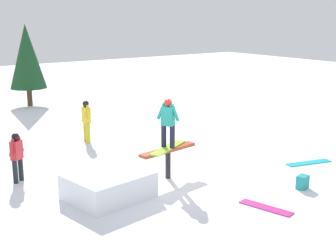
{
  "coord_description": "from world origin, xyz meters",
  "views": [
    {
      "loc": [
        -6.82,
        -9.52,
        4.24
      ],
      "look_at": [
        0.0,
        0.0,
        1.42
      ],
      "focal_mm": 50.0,
      "sensor_mm": 36.0,
      "label": 1
    }
  ],
  "objects_px": {
    "rail_feature": "(168,154)",
    "pine_tree_near": "(27,57)",
    "bystander_red": "(17,155)",
    "loose_snowboard_magenta": "(266,208)",
    "backpack_on_snow": "(303,182)",
    "loose_snowboard_cyan": "(309,163)",
    "main_rider_on_rail": "(168,125)",
    "bystander_yellow": "(86,119)"
  },
  "relations": [
    {
      "from": "bystander_yellow",
      "to": "pine_tree_near",
      "type": "relative_size",
      "value": 0.38
    },
    {
      "from": "loose_snowboard_magenta",
      "to": "backpack_on_snow",
      "type": "xyz_separation_m",
      "value": [
        1.64,
        0.31,
        0.16
      ]
    },
    {
      "from": "main_rider_on_rail",
      "to": "loose_snowboard_magenta",
      "type": "relative_size",
      "value": 1.19
    },
    {
      "from": "main_rider_on_rail",
      "to": "loose_snowboard_cyan",
      "type": "height_order",
      "value": "main_rider_on_rail"
    },
    {
      "from": "loose_snowboard_cyan",
      "to": "pine_tree_near",
      "type": "xyz_separation_m",
      "value": [
        -3.53,
        13.33,
        2.29
      ]
    },
    {
      "from": "bystander_red",
      "to": "loose_snowboard_magenta",
      "type": "bearing_deg",
      "value": -88.46
    },
    {
      "from": "loose_snowboard_magenta",
      "to": "bystander_yellow",
      "type": "bearing_deg",
      "value": 171.52
    },
    {
      "from": "rail_feature",
      "to": "bystander_red",
      "type": "distance_m",
      "value": 3.88
    },
    {
      "from": "rail_feature",
      "to": "backpack_on_snow",
      "type": "distance_m",
      "value": 3.47
    },
    {
      "from": "backpack_on_snow",
      "to": "pine_tree_near",
      "type": "bearing_deg",
      "value": 84.34
    },
    {
      "from": "bystander_yellow",
      "to": "backpack_on_snow",
      "type": "bearing_deg",
      "value": 25.19
    },
    {
      "from": "main_rider_on_rail",
      "to": "backpack_on_snow",
      "type": "height_order",
      "value": "main_rider_on_rail"
    },
    {
      "from": "loose_snowboard_cyan",
      "to": "bystander_red",
      "type": "bearing_deg",
      "value": -9.74
    },
    {
      "from": "main_rider_on_rail",
      "to": "bystander_yellow",
      "type": "height_order",
      "value": "main_rider_on_rail"
    },
    {
      "from": "bystander_yellow",
      "to": "pine_tree_near",
      "type": "xyz_separation_m",
      "value": [
        0.68,
        7.47,
        1.5
      ]
    },
    {
      "from": "rail_feature",
      "to": "pine_tree_near",
      "type": "xyz_separation_m",
      "value": [
        0.53,
        11.96,
        1.64
      ]
    },
    {
      "from": "bystander_yellow",
      "to": "backpack_on_snow",
      "type": "relative_size",
      "value": 4.19
    },
    {
      "from": "main_rider_on_rail",
      "to": "bystander_yellow",
      "type": "xyz_separation_m",
      "value": [
        -0.15,
        4.49,
        -0.65
      ]
    },
    {
      "from": "backpack_on_snow",
      "to": "main_rider_on_rail",
      "type": "bearing_deg",
      "value": 118.83
    },
    {
      "from": "bystander_yellow",
      "to": "backpack_on_snow",
      "type": "height_order",
      "value": "bystander_yellow"
    },
    {
      "from": "bystander_red",
      "to": "loose_snowboard_magenta",
      "type": "relative_size",
      "value": 1.04
    },
    {
      "from": "bystander_yellow",
      "to": "main_rider_on_rail",
      "type": "bearing_deg",
      "value": 8.28
    },
    {
      "from": "rail_feature",
      "to": "backpack_on_snow",
      "type": "xyz_separation_m",
      "value": [
        2.26,
        -2.58,
        -0.5
      ]
    },
    {
      "from": "rail_feature",
      "to": "loose_snowboard_magenta",
      "type": "xyz_separation_m",
      "value": [
        0.63,
        -2.88,
        -0.66
      ]
    },
    {
      "from": "bystander_red",
      "to": "main_rider_on_rail",
      "type": "bearing_deg",
      "value": -68.64
    },
    {
      "from": "loose_snowboard_magenta",
      "to": "pine_tree_near",
      "type": "distance_m",
      "value": 15.02
    },
    {
      "from": "bystander_red",
      "to": "bystander_yellow",
      "type": "bearing_deg",
      "value": 0.87
    },
    {
      "from": "rail_feature",
      "to": "bystander_red",
      "type": "bearing_deg",
      "value": 139.61
    },
    {
      "from": "loose_snowboard_cyan",
      "to": "pine_tree_near",
      "type": "distance_m",
      "value": 13.98
    },
    {
      "from": "loose_snowboard_cyan",
      "to": "backpack_on_snow",
      "type": "xyz_separation_m",
      "value": [
        -1.8,
        -1.21,
        0.16
      ]
    },
    {
      "from": "loose_snowboard_magenta",
      "to": "backpack_on_snow",
      "type": "relative_size",
      "value": 3.66
    },
    {
      "from": "bystander_yellow",
      "to": "bystander_red",
      "type": "relative_size",
      "value": 1.1
    },
    {
      "from": "rail_feature",
      "to": "pine_tree_near",
      "type": "distance_m",
      "value": 12.08
    },
    {
      "from": "rail_feature",
      "to": "bystander_red",
      "type": "relative_size",
      "value": 1.4
    },
    {
      "from": "main_rider_on_rail",
      "to": "pine_tree_near",
      "type": "bearing_deg",
      "value": 60.05
    },
    {
      "from": "rail_feature",
      "to": "bystander_red",
      "type": "height_order",
      "value": "bystander_red"
    },
    {
      "from": "loose_snowboard_cyan",
      "to": "pine_tree_near",
      "type": "bearing_deg",
      "value": -60.2
    },
    {
      "from": "bystander_red",
      "to": "pine_tree_near",
      "type": "relative_size",
      "value": 0.34
    },
    {
      "from": "main_rider_on_rail",
      "to": "pine_tree_near",
      "type": "distance_m",
      "value": 12.0
    },
    {
      "from": "bystander_red",
      "to": "backpack_on_snow",
      "type": "relative_size",
      "value": 3.82
    },
    {
      "from": "main_rider_on_rail",
      "to": "loose_snowboard_magenta",
      "type": "distance_m",
      "value": 3.28
    },
    {
      "from": "bystander_red",
      "to": "backpack_on_snow",
      "type": "bearing_deg",
      "value": -76.74
    }
  ]
}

